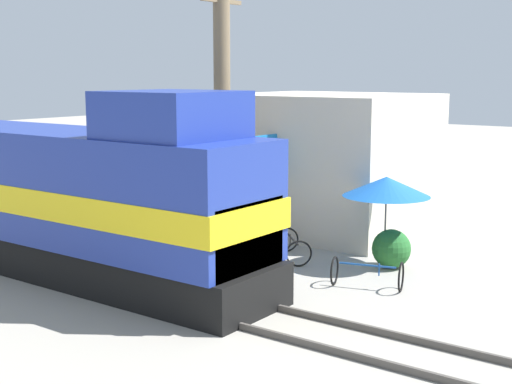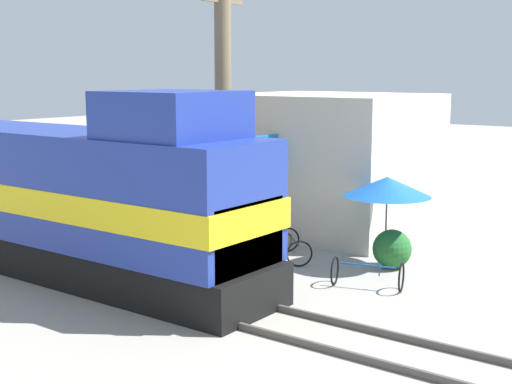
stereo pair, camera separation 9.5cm
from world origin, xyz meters
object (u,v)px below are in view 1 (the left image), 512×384
(bicycle, at_px, (292,246))
(person_bystander, at_px, (272,238))
(utility_pole, at_px, (222,108))
(vendor_umbrella, at_px, (386,186))
(billboard_sign, at_px, (263,166))
(bicycle_spare, at_px, (367,273))
(locomotive, at_px, (79,198))

(bicycle, bearing_deg, person_bystander, 46.39)
(utility_pole, height_order, bicycle, utility_pole)
(utility_pole, bearing_deg, vendor_umbrella, -83.89)
(billboard_sign, height_order, bicycle, billboard_sign)
(utility_pole, distance_m, billboard_sign, 2.15)
(bicycle_spare, bearing_deg, person_bystander, 70.44)
(utility_pole, height_order, vendor_umbrella, utility_pole)
(person_bystander, height_order, bicycle_spare, person_bystander)
(utility_pole, xyz_separation_m, vendor_umbrella, (0.56, -5.27, -2.00))
(vendor_umbrella, xyz_separation_m, bicycle, (-0.82, 2.51, -1.87))
(bicycle, xyz_separation_m, bicycle_spare, (-1.26, -3.07, -0.00))
(person_bystander, xyz_separation_m, bicycle, (1.09, 0.04, -0.45))
(utility_pole, relative_size, billboard_sign, 2.45)
(person_bystander, bearing_deg, billboard_sign, 41.63)
(billboard_sign, xyz_separation_m, bicycle_spare, (-2.03, -4.68, -2.13))
(bicycle, bearing_deg, billboard_sign, -71.08)
(locomotive, bearing_deg, person_bystander, -45.00)
(billboard_sign, distance_m, bicycle, 2.78)
(utility_pole, height_order, person_bystander, utility_pole)
(vendor_umbrella, distance_m, bicycle, 3.23)
(utility_pole, bearing_deg, bicycle, -95.18)
(billboard_sign, height_order, person_bystander, billboard_sign)
(locomotive, height_order, billboard_sign, locomotive)
(locomotive, height_order, bicycle, locomotive)
(vendor_umbrella, height_order, billboard_sign, billboard_sign)
(billboard_sign, bearing_deg, bicycle, -115.44)
(bicycle_spare, bearing_deg, locomotive, 101.14)
(utility_pole, xyz_separation_m, billboard_sign, (0.51, -1.15, -1.74))
(bicycle_spare, bearing_deg, bicycle, 51.37)
(billboard_sign, xyz_separation_m, person_bystander, (-1.85, -1.65, -1.68))
(locomotive, bearing_deg, vendor_umbrella, -47.79)
(vendor_umbrella, bearing_deg, bicycle_spare, -164.93)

